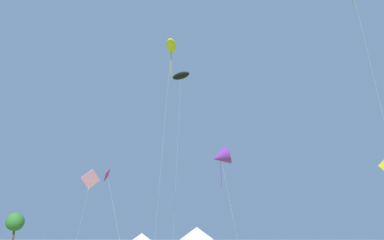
% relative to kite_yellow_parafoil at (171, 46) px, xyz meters
% --- Properties ---
extents(kite_yellow_parafoil, '(2.01, 3.49, 24.90)m').
position_rel_kite_yellow_parafoil_xyz_m(kite_yellow_parafoil, '(0.00, 0.00, 0.00)').
color(kite_yellow_parafoil, yellow).
rests_on(kite_yellow_parafoil, ground).
extents(kite_black_parafoil, '(3.70, 3.19, 27.95)m').
position_rel_kite_yellow_parafoil_xyz_m(kite_black_parafoil, '(-0.77, 16.63, 2.99)').
color(kite_black_parafoil, black).
rests_on(kite_black_parafoil, ground).
extents(kite_purple_delta, '(3.47, 2.68, 12.87)m').
position_rel_kite_yellow_parafoil_xyz_m(kite_purple_delta, '(5.66, 5.14, -12.79)').
color(kite_purple_delta, purple).
rests_on(kite_purple_delta, ground).
extents(kite_pink_diamond, '(2.15, 2.66, 11.02)m').
position_rel_kite_yellow_parafoil_xyz_m(kite_pink_diamond, '(-12.62, 10.44, -14.67)').
color(kite_pink_diamond, pink).
rests_on(kite_pink_diamond, ground).
extents(kite_magenta_diamond, '(2.53, 1.81, 8.53)m').
position_rel_kite_yellow_parafoil_xyz_m(kite_magenta_diamond, '(-5.12, -6.14, -16.60)').
color(kite_magenta_diamond, '#E02DA3').
rests_on(kite_magenta_diamond, ground).
extents(festival_tent_center, '(4.95, 4.95, 3.22)m').
position_rel_kite_yellow_parafoil_xyz_m(festival_tent_center, '(1.96, 14.06, -22.47)').
color(festival_tent_center, white).
rests_on(festival_tent_center, ground).
extents(tree_distant_left, '(3.80, 3.80, 6.73)m').
position_rel_kite_yellow_parafoil_xyz_m(tree_distant_left, '(-38.34, 39.04, -19.46)').
color(tree_distant_left, brown).
rests_on(tree_distant_left, ground).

